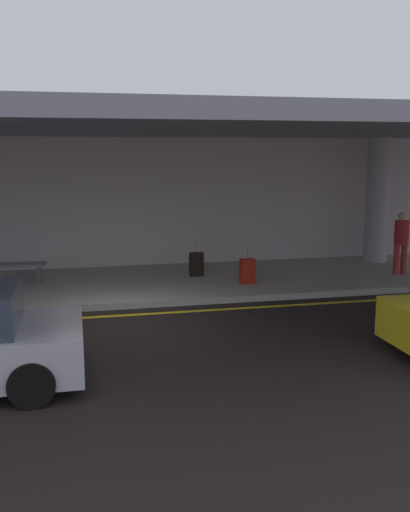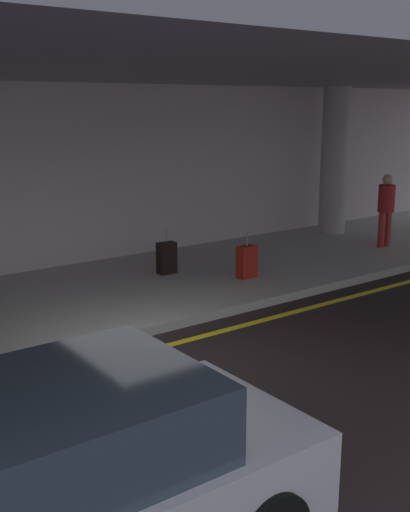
{
  "view_description": "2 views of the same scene",
  "coord_description": "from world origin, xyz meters",
  "px_view_note": "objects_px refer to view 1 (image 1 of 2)",
  "views": [
    {
      "loc": [
        -0.75,
        -11.38,
        3.4
      ],
      "look_at": [
        2.2,
        1.77,
        0.97
      ],
      "focal_mm": 40.83,
      "sensor_mm": 36.0,
      "label": 1
    },
    {
      "loc": [
        -4.24,
        -6.7,
        3.4
      ],
      "look_at": [
        2.29,
        2.1,
        0.76
      ],
      "focal_mm": 44.63,
      "sensor_mm": 36.0,
      "label": 2
    }
  ],
  "objects_px": {
    "suitcase_upright_secondary": "(247,271)",
    "bench_metal": "(13,269)",
    "support_column_left_mid": "(377,200)",
    "suitcase_upright_primary": "(196,264)",
    "traveler_with_luggage": "(401,239)"
  },
  "relations": [
    {
      "from": "suitcase_upright_secondary",
      "to": "bench_metal",
      "type": "xyz_separation_m",
      "value": [
        -5.7,
        1.34,
        0.04
      ]
    },
    {
      "from": "bench_metal",
      "to": "support_column_left_mid",
      "type": "bearing_deg",
      "value": 4.02
    },
    {
      "from": "traveler_with_luggage",
      "to": "suitcase_upright_secondary",
      "type": "distance_m",
      "value": 4.37
    },
    {
      "from": "traveler_with_luggage",
      "to": "bench_metal",
      "type": "distance_m",
      "value": 10.11
    },
    {
      "from": "suitcase_upright_primary",
      "to": "suitcase_upright_secondary",
      "type": "relative_size",
      "value": 1.0
    },
    {
      "from": "traveler_with_luggage",
      "to": "support_column_left_mid",
      "type": "bearing_deg",
      "value": -78.1
    },
    {
      "from": "support_column_left_mid",
      "to": "traveler_with_luggage",
      "type": "height_order",
      "value": "support_column_left_mid"
    },
    {
      "from": "traveler_with_luggage",
      "to": "suitcase_upright_secondary",
      "type": "height_order",
      "value": "traveler_with_luggage"
    },
    {
      "from": "traveler_with_luggage",
      "to": "suitcase_upright_primary",
      "type": "xyz_separation_m",
      "value": [
        -5.37,
        1.0,
        -0.65
      ]
    },
    {
      "from": "traveler_with_luggage",
      "to": "suitcase_upright_secondary",
      "type": "xyz_separation_m",
      "value": [
        -4.32,
        -0.17,
        -0.65
      ]
    },
    {
      "from": "suitcase_upright_secondary",
      "to": "bench_metal",
      "type": "bearing_deg",
      "value": -176.93
    },
    {
      "from": "suitcase_upright_primary",
      "to": "suitcase_upright_secondary",
      "type": "xyz_separation_m",
      "value": [
        1.05,
        -1.17,
        0.0
      ]
    },
    {
      "from": "support_column_left_mid",
      "to": "suitcase_upright_secondary",
      "type": "bearing_deg",
      "value": -155.86
    },
    {
      "from": "suitcase_upright_secondary",
      "to": "suitcase_upright_primary",
      "type": "bearing_deg",
      "value": 148.32
    },
    {
      "from": "suitcase_upright_primary",
      "to": "suitcase_upright_secondary",
      "type": "distance_m",
      "value": 1.57
    }
  ]
}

